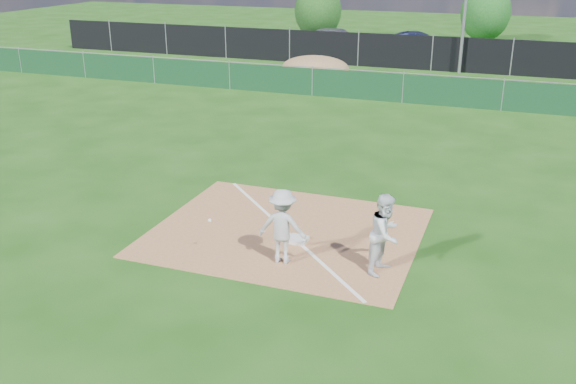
# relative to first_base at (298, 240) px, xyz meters

# --- Properties ---
(ground) EXTENTS (90.00, 90.00, 0.00)m
(ground) POSITION_rel_first_base_xyz_m (-0.42, 9.42, -0.06)
(ground) COLOR #17430E
(ground) RESTS_ON ground
(infield_dirt) EXTENTS (6.00, 5.00, 0.02)m
(infield_dirt) POSITION_rel_first_base_xyz_m (-0.42, 0.42, -0.05)
(infield_dirt) COLOR #9B643E
(infield_dirt) RESTS_ON ground
(foul_line) EXTENTS (5.01, 5.01, 0.01)m
(foul_line) POSITION_rel_first_base_xyz_m (-0.42, 0.42, -0.04)
(foul_line) COLOR white
(foul_line) RESTS_ON infield_dirt
(green_fence) EXTENTS (44.00, 0.05, 1.20)m
(green_fence) POSITION_rel_first_base_xyz_m (-0.42, 14.42, 0.54)
(green_fence) COLOR #0D3219
(green_fence) RESTS_ON ground
(dirt_mound) EXTENTS (3.38, 2.60, 1.17)m
(dirt_mound) POSITION_rel_first_base_xyz_m (-5.42, 17.92, 0.52)
(dirt_mound) COLOR olive
(dirt_mound) RESTS_ON ground
(black_fence) EXTENTS (46.00, 0.04, 1.80)m
(black_fence) POSITION_rel_first_base_xyz_m (-0.42, 22.42, 0.84)
(black_fence) COLOR black
(black_fence) RESTS_ON ground
(parking_lot) EXTENTS (46.00, 9.00, 0.01)m
(parking_lot) POSITION_rel_first_base_xyz_m (-0.42, 27.42, -0.06)
(parking_lot) COLOR black
(parking_lot) RESTS_ON ground
(first_base) EXTENTS (0.44, 0.44, 0.09)m
(first_base) POSITION_rel_first_base_xyz_m (0.00, 0.00, 0.00)
(first_base) COLOR silver
(first_base) RESTS_ON infield_dirt
(play_at_first) EXTENTS (2.10, 0.64, 1.60)m
(play_at_first) POSITION_rel_first_base_xyz_m (0.03, -1.02, 0.75)
(play_at_first) COLOR #BCBCBE
(play_at_first) RESTS_ON infield_dirt
(runner) EXTENTS (0.81, 0.94, 1.67)m
(runner) POSITION_rel_first_base_xyz_m (2.09, -0.68, 0.77)
(runner) COLOR silver
(runner) RESTS_ON ground
(car_left) EXTENTS (4.48, 1.82, 1.53)m
(car_left) POSITION_rel_first_base_xyz_m (-6.95, 26.91, 0.71)
(car_left) COLOR #9A9DA2
(car_left) RESTS_ON parking_lot
(car_mid) EXTENTS (4.27, 1.60, 1.39)m
(car_mid) POSITION_rel_first_base_xyz_m (-1.91, 26.86, 0.64)
(car_mid) COLOR black
(car_mid) RESTS_ON parking_lot
(car_right) EXTENTS (4.90, 3.42, 1.32)m
(car_right) POSITION_rel_first_base_xyz_m (4.79, 26.27, 0.60)
(car_right) COLOR black
(car_right) RESTS_ON parking_lot
(tree_left) EXTENTS (3.24, 3.24, 3.84)m
(tree_left) POSITION_rel_first_base_xyz_m (-9.69, 31.54, 1.91)
(tree_left) COLOR #382316
(tree_left) RESTS_ON ground
(tree_mid) EXTENTS (3.29, 3.29, 3.91)m
(tree_mid) POSITION_rel_first_base_xyz_m (1.31, 34.24, 1.95)
(tree_mid) COLOR #382316
(tree_mid) RESTS_ON ground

